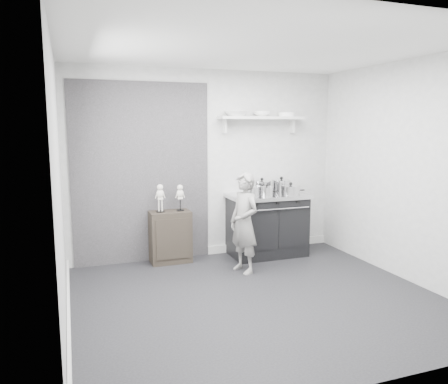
{
  "coord_description": "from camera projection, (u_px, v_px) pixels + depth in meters",
  "views": [
    {
      "loc": [
        -1.92,
        -4.24,
        1.91
      ],
      "look_at": [
        -0.05,
        0.95,
        1.07
      ],
      "focal_mm": 35.0,
      "sensor_mm": 36.0,
      "label": 1
    }
  ],
  "objects": [
    {
      "name": "skeleton_torso",
      "position": [
        180.0,
        196.0,
        6.08
      ],
      "size": [
        0.12,
        0.08,
        0.42
      ],
      "primitive_type": null,
      "color": "silver",
      "rests_on": "side_cabinet"
    },
    {
      "name": "ground",
      "position": [
        257.0,
        298.0,
        4.87
      ],
      "size": [
        4.0,
        4.0,
        0.0
      ],
      "primitive_type": "plane",
      "color": "black",
      "rests_on": "ground"
    },
    {
      "name": "pot_front_left",
      "position": [
        252.0,
        191.0,
        6.17
      ],
      "size": [
        0.33,
        0.25,
        0.19
      ],
      "color": "silver",
      "rests_on": "stove"
    },
    {
      "name": "bowl_small",
      "position": [
        262.0,
        114.0,
        6.38
      ],
      "size": [
        0.24,
        0.24,
        0.08
      ],
      "primitive_type": "imported",
      "color": "white",
      "rests_on": "wall_shelf"
    },
    {
      "name": "pot_back_left",
      "position": [
        262.0,
        187.0,
        6.47
      ],
      "size": [
        0.35,
        0.27,
        0.23
      ],
      "color": "silver",
      "rests_on": "stove"
    },
    {
      "name": "stove",
      "position": [
        267.0,
        224.0,
        6.45
      ],
      "size": [
        1.14,
        0.71,
        0.92
      ],
      "color": "black",
      "rests_on": "ground"
    },
    {
      "name": "wall_shelf",
      "position": [
        261.0,
        119.0,
        6.4
      ],
      "size": [
        1.3,
        0.26,
        0.24
      ],
      "color": "silver",
      "rests_on": "room_shell"
    },
    {
      "name": "side_cabinet",
      "position": [
        170.0,
        237.0,
        6.11
      ],
      "size": [
        0.56,
        0.33,
        0.73
      ],
      "primitive_type": "cube",
      "color": "black",
      "rests_on": "ground"
    },
    {
      "name": "child",
      "position": [
        244.0,
        223.0,
        5.66
      ],
      "size": [
        0.44,
        0.55,
        1.31
      ],
      "primitive_type": "imported",
      "rotation": [
        0.0,
        0.0,
        -1.28
      ],
      "color": "gray",
      "rests_on": "ground"
    },
    {
      "name": "plate_stack",
      "position": [
        287.0,
        115.0,
        6.52
      ],
      "size": [
        0.25,
        0.25,
        0.06
      ],
      "primitive_type": "cylinder",
      "color": "white",
      "rests_on": "wall_shelf"
    },
    {
      "name": "pot_front_center",
      "position": [
        267.0,
        191.0,
        6.17
      ],
      "size": [
        0.29,
        0.2,
        0.17
      ],
      "color": "silver",
      "rests_on": "stove"
    },
    {
      "name": "pot_front_right",
      "position": [
        291.0,
        190.0,
        6.28
      ],
      "size": [
        0.36,
        0.28,
        0.19
      ],
      "color": "silver",
      "rests_on": "stove"
    },
    {
      "name": "skeleton_full",
      "position": [
        160.0,
        196.0,
        5.98
      ],
      "size": [
        0.12,
        0.08,
        0.45
      ],
      "primitive_type": null,
      "color": "silver",
      "rests_on": "side_cabinet"
    },
    {
      "name": "room_shell",
      "position": [
        245.0,
        151.0,
        4.74
      ],
      "size": [
        4.02,
        3.62,
        2.71
      ],
      "color": "#A1A29F",
      "rests_on": "ground"
    },
    {
      "name": "bowl_large",
      "position": [
        236.0,
        113.0,
        6.25
      ],
      "size": [
        0.33,
        0.33,
        0.08
      ],
      "primitive_type": "imported",
      "color": "white",
      "rests_on": "wall_shelf"
    },
    {
      "name": "pot_back_right",
      "position": [
        281.0,
        186.0,
        6.54
      ],
      "size": [
        0.37,
        0.29,
        0.24
      ],
      "color": "silver",
      "rests_on": "stove"
    }
  ]
}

